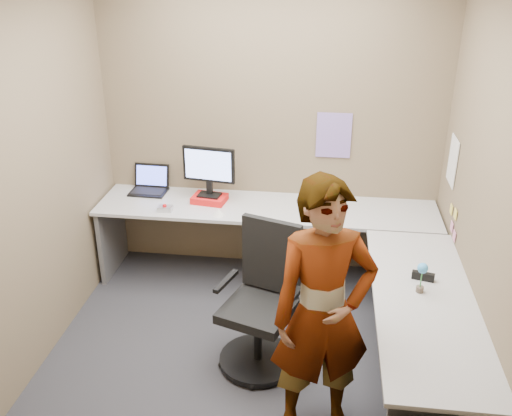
# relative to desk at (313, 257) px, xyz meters

# --- Properties ---
(ground) EXTENTS (3.00, 3.00, 0.00)m
(ground) POSITION_rel_desk_xyz_m (-0.44, -0.39, -0.59)
(ground) COLOR #28282D
(ground) RESTS_ON ground
(wall_back) EXTENTS (3.00, 0.00, 3.00)m
(wall_back) POSITION_rel_desk_xyz_m (-0.44, 0.91, 0.76)
(wall_back) COLOR brown
(wall_back) RESTS_ON ground
(wall_right) EXTENTS (0.00, 2.70, 2.70)m
(wall_right) POSITION_rel_desk_xyz_m (1.06, -0.39, 0.76)
(wall_right) COLOR brown
(wall_right) RESTS_ON ground
(wall_left) EXTENTS (0.00, 2.70, 2.70)m
(wall_left) POSITION_rel_desk_xyz_m (-1.94, -0.39, 0.76)
(wall_left) COLOR brown
(wall_left) RESTS_ON ground
(desk) EXTENTS (2.98, 2.58, 0.73)m
(desk) POSITION_rel_desk_xyz_m (0.00, 0.00, 0.00)
(desk) COLOR #BBBBBB
(desk) RESTS_ON ground
(paper_ream) EXTENTS (0.32, 0.25, 0.06)m
(paper_ream) POSITION_rel_desk_xyz_m (-0.95, 0.63, 0.17)
(paper_ream) COLOR red
(paper_ream) RESTS_ON desk
(monitor) EXTENTS (0.47, 0.16, 0.44)m
(monitor) POSITION_rel_desk_xyz_m (-0.95, 0.64, 0.46)
(monitor) COLOR black
(monitor) RESTS_ON paper_ream
(laptop) EXTENTS (0.34, 0.28, 0.23)m
(laptop) POSITION_rel_desk_xyz_m (-1.54, 0.80, 0.20)
(laptop) COLOR black
(laptop) RESTS_ON desk
(trackball_mouse) EXTENTS (0.12, 0.08, 0.07)m
(trackball_mouse) POSITION_rel_desk_xyz_m (-1.29, 0.39, 0.17)
(trackball_mouse) COLOR #B7B7BC
(trackball_mouse) RESTS_ON desk
(origami) EXTENTS (0.10, 0.10, 0.06)m
(origami) POSITION_rel_desk_xyz_m (-0.82, 0.36, 0.17)
(origami) COLOR white
(origami) RESTS_ON desk
(stapler) EXTENTS (0.16, 0.08, 0.05)m
(stapler) POSITION_rel_desk_xyz_m (0.76, -0.46, 0.17)
(stapler) COLOR black
(stapler) RESTS_ON desk
(flower) EXTENTS (0.07, 0.07, 0.22)m
(flower) POSITION_rel_desk_xyz_m (0.71, -0.61, 0.28)
(flower) COLOR brown
(flower) RESTS_ON desk
(calendar_purple) EXTENTS (0.30, 0.01, 0.40)m
(calendar_purple) POSITION_rel_desk_xyz_m (0.11, 0.90, 0.71)
(calendar_purple) COLOR #846BB7
(calendar_purple) RESTS_ON wall_back
(calendar_white) EXTENTS (0.01, 0.28, 0.38)m
(calendar_white) POSITION_rel_desk_xyz_m (1.05, 0.51, 0.66)
(calendar_white) COLOR white
(calendar_white) RESTS_ON wall_right
(sticky_note_a) EXTENTS (0.01, 0.07, 0.07)m
(sticky_note_a) POSITION_rel_desk_xyz_m (1.05, 0.16, 0.36)
(sticky_note_a) COLOR #F2E059
(sticky_note_a) RESTS_ON wall_right
(sticky_note_b) EXTENTS (0.01, 0.07, 0.07)m
(sticky_note_b) POSITION_rel_desk_xyz_m (1.05, 0.21, 0.23)
(sticky_note_b) COLOR pink
(sticky_note_b) RESTS_ON wall_right
(sticky_note_c) EXTENTS (0.01, 0.07, 0.07)m
(sticky_note_c) POSITION_rel_desk_xyz_m (1.05, 0.09, 0.21)
(sticky_note_c) COLOR pink
(sticky_note_c) RESTS_ON wall_right
(sticky_note_d) EXTENTS (0.01, 0.07, 0.07)m
(sticky_note_d) POSITION_rel_desk_xyz_m (1.05, 0.31, 0.33)
(sticky_note_d) COLOR #F2E059
(sticky_note_d) RESTS_ON wall_right
(office_chair) EXTENTS (0.61, 0.60, 1.06)m
(office_chair) POSITION_rel_desk_xyz_m (-0.34, -0.54, -0.15)
(office_chair) COLOR black
(office_chair) RESTS_ON ground
(person) EXTENTS (0.71, 0.57, 1.70)m
(person) POSITION_rel_desk_xyz_m (0.09, -1.11, 0.26)
(person) COLOR #999399
(person) RESTS_ON ground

